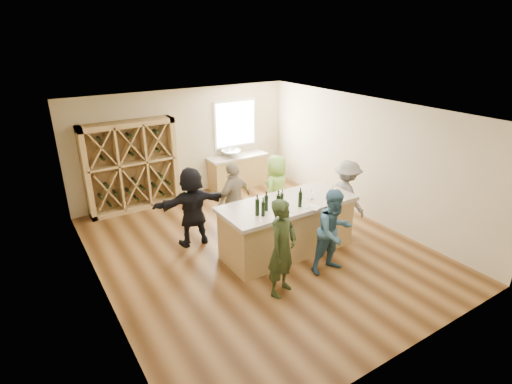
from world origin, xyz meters
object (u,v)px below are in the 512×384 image
wine_bottle_b (263,209)px  wine_bottle_e (282,200)px  sink (231,153)px  wine_bottle_a (257,207)px  tasting_counter_base (287,228)px  wine_bottle_c (266,203)px  person_near_left (282,248)px  wine_bottle_d (278,203)px  person_server (346,196)px  person_far_right (277,190)px  person_far_left (192,207)px  person_far_mid (234,200)px  person_near_right (334,232)px  wine_bottle_f (300,199)px  wine_rack (132,167)px

wine_bottle_b → wine_bottle_e: wine_bottle_b is taller
sink → wine_bottle_a: size_ratio=1.73×
tasting_counter_base → wine_bottle_c: (-0.58, -0.10, 0.73)m
wine_bottle_b → person_near_left: bearing=-100.3°
tasting_counter_base → wine_bottle_d: wine_bottle_d is taller
wine_bottle_b → person_server: bearing=7.5°
wine_bottle_b → wine_bottle_e: bearing=16.6°
person_far_right → person_far_left: bearing=-30.7°
wine_bottle_a → person_far_mid: bearing=78.6°
wine_bottle_b → person_far_right: person_far_right is taller
wine_bottle_a → person_far_right: person_far_right is taller
wine_bottle_d → person_near_left: bearing=-121.1°
person_near_right → wine_bottle_f: size_ratio=5.36×
person_far_right → wine_bottle_d: bearing=29.0°
wine_bottle_d → wine_bottle_e: size_ratio=1.24×
tasting_counter_base → wine_bottle_b: size_ratio=9.49×
wine_bottle_d → wine_bottle_e: wine_bottle_d is taller
sink → person_server: bearing=-76.3°
wine_bottle_b → person_far_mid: bearing=82.1°
tasting_counter_base → wine_bottle_b: wine_bottle_b is taller
wine_bottle_e → wine_bottle_a: bearing=-172.9°
sink → person_server: size_ratio=0.34×
wine_rack → person_near_right: 5.20m
wine_bottle_c → sink: bearing=70.3°
tasting_counter_base → wine_rack: bearing=117.9°
tasting_counter_base → person_far_right: 1.31m
wine_bottle_c → person_near_right: (0.86, -0.92, -0.43)m
tasting_counter_base → person_near_right: person_near_right is taller
tasting_counter_base → wine_bottle_b: 1.07m
wine_rack → person_near_right: wine_rack is taller
wine_bottle_d → wine_bottle_e: bearing=38.3°
tasting_counter_base → wine_bottle_c: bearing=-170.3°
wine_bottle_e → wine_bottle_f: size_ratio=0.88×
person_far_left → wine_bottle_c: bearing=128.8°
person_near_left → person_far_mid: bearing=58.1°
person_far_right → wine_bottle_f: (-0.50, -1.44, 0.42)m
wine_rack → wine_bottle_b: (1.19, -3.94, 0.12)m
wine_rack → wine_bottle_d: (1.54, -3.93, 0.14)m
person_near_right → person_far_mid: (-0.84, 2.15, 0.02)m
wine_bottle_a → person_near_left: person_near_left is taller
wine_rack → wine_bottle_a: wine_rack is taller
wine_bottle_a → wine_bottle_f: bearing=-7.9°
wine_bottle_d → wine_bottle_f: 0.47m
wine_bottle_b → wine_bottle_c: wine_bottle_c is taller
wine_bottle_d → wine_bottle_c: bearing=138.4°
wine_bottle_d → person_server: 2.10m
wine_bottle_d → person_server: person_server is taller
tasting_counter_base → wine_bottle_e: 0.76m
wine_rack → wine_bottle_f: wine_rack is taller
wine_bottle_c → person_server: person_server is taller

